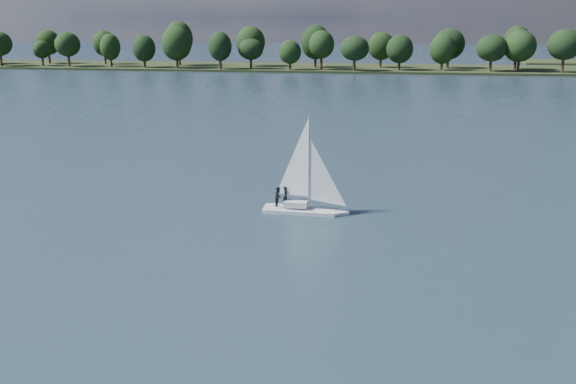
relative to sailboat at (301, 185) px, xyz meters
The scene contains 4 objects.
ground 67.13m from the sailboat, 80.68° to the left, with size 700.00×700.00×0.00m, color #233342.
far_shore 178.54m from the sailboat, 86.51° to the left, with size 660.00×40.00×1.50m, color black.
sailboat is the anchor object (origin of this frame).
treeline 173.93m from the sailboat, 89.62° to the left, with size 562.69×73.79×18.47m.
Camera 1 is at (-2.96, -24.10, 17.93)m, focal length 40.00 mm.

